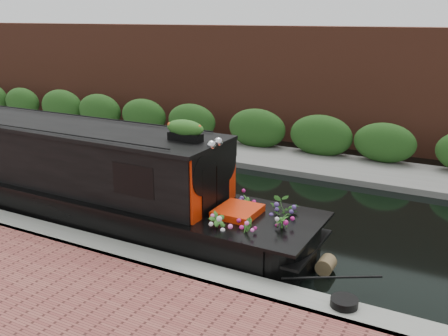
% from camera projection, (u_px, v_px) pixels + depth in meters
% --- Properties ---
extents(ground, '(80.00, 80.00, 0.00)m').
position_uv_depth(ground, '(165.00, 196.00, 12.55)').
color(ground, black).
rests_on(ground, ground).
extents(near_bank_coping, '(40.00, 0.60, 0.50)m').
position_uv_depth(near_bank_coping, '(70.00, 247.00, 9.77)').
color(near_bank_coping, gray).
rests_on(near_bank_coping, ground).
extents(far_bank_path, '(40.00, 2.40, 0.34)m').
position_uv_depth(far_bank_path, '(239.00, 156.00, 16.09)').
color(far_bank_path, slate).
rests_on(far_bank_path, ground).
extents(far_hedge, '(40.00, 1.10, 2.80)m').
position_uv_depth(far_hedge, '(251.00, 150.00, 16.85)').
color(far_hedge, '#204818').
rests_on(far_hedge, ground).
extents(far_brick_wall, '(40.00, 1.00, 8.00)m').
position_uv_depth(far_brick_wall, '(275.00, 137.00, 18.62)').
color(far_brick_wall, brown).
rests_on(far_brick_wall, ground).
extents(narrowboat, '(11.37, 2.10, 2.68)m').
position_uv_depth(narrowboat, '(65.00, 179.00, 11.33)').
color(narrowboat, black).
rests_on(narrowboat, ground).
extents(rope_fender, '(0.30, 0.35, 0.30)m').
position_uv_depth(rope_fender, '(326.00, 265.00, 8.76)').
color(rope_fender, brown).
rests_on(rope_fender, ground).
extents(coiled_mooring_rope, '(0.41, 0.41, 0.12)m').
position_uv_depth(coiled_mooring_rope, '(344.00, 302.00, 7.33)').
color(coiled_mooring_rope, black).
rests_on(coiled_mooring_rope, near_bank_coping).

